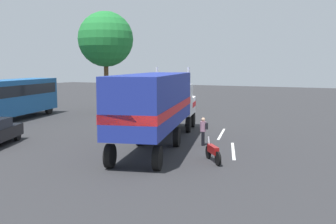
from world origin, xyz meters
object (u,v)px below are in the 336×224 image
object	(u,v)px
semi_truck	(158,102)
parked_bus	(12,96)
motorcycle	(213,152)
tree_center	(106,39)
person_bystander	(203,130)

from	to	relation	value
semi_truck	parked_bus	bearing A→B (deg)	75.60
motorcycle	tree_center	bearing A→B (deg)	48.21
semi_truck	person_bystander	size ratio (longest dim) A/B	8.77
motorcycle	tree_center	xyz separation A→B (m)	(14.58, 16.31, 6.63)
semi_truck	parked_bus	size ratio (longest dim) A/B	1.27
semi_truck	tree_center	bearing A→B (deg)	44.76
motorcycle	person_bystander	bearing A→B (deg)	27.76
person_bystander	tree_center	world-z (taller)	tree_center
person_bystander	parked_bus	distance (m)	18.82
parked_bus	tree_center	size ratio (longest dim) A/B	1.15
semi_truck	person_bystander	bearing A→B (deg)	-64.27
semi_truck	motorcycle	world-z (taller)	semi_truck
parked_bus	motorcycle	distance (m)	21.44
semi_truck	person_bystander	xyz separation A→B (m)	(1.13, -2.35, -1.63)
parked_bus	motorcycle	world-z (taller)	parked_bus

